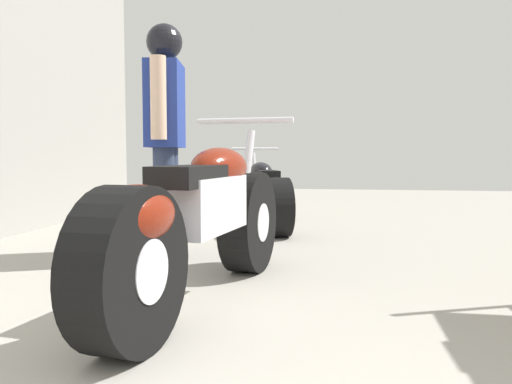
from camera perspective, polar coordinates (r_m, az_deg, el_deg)
name	(u,v)px	position (r m, az deg, el deg)	size (l,w,h in m)	color
ground_plane	(292,270)	(3.53, 3.91, -8.52)	(16.20, 16.20, 0.00)	#9E998E
motorcycle_maroon_cruiser	(200,223)	(2.69, -6.11, -3.35)	(0.68, 2.15, 1.00)	black
motorcycle_black_naked	(265,195)	(5.44, 0.96, -0.33)	(0.85, 1.78, 0.85)	black
mechanic_in_blue	(165,118)	(4.02, -9.88, 7.95)	(0.32, 0.69, 1.74)	#2D3851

